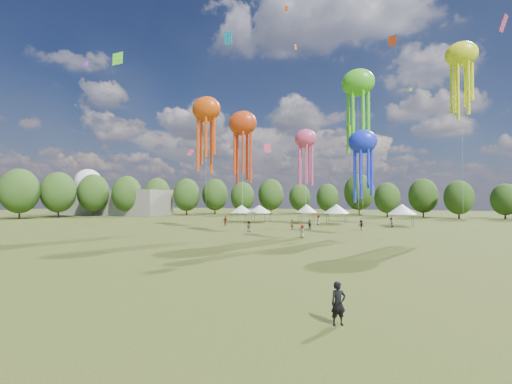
% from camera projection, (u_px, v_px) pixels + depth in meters
% --- Properties ---
extents(ground, '(300.00, 300.00, 0.00)m').
position_uv_depth(ground, '(179.00, 298.00, 18.15)').
color(ground, '#384416').
rests_on(ground, ground).
extents(observer_main, '(0.80, 0.72, 1.83)m').
position_uv_depth(observer_main, '(338.00, 303.00, 14.25)').
color(observer_main, black).
rests_on(observer_main, ground).
extents(spectator_near, '(0.94, 0.79, 1.72)m').
position_uv_depth(spectator_near, '(249.00, 227.00, 53.53)').
color(spectator_near, gray).
rests_on(spectator_near, ground).
extents(spectators_far, '(31.43, 24.16, 1.92)m').
position_uv_depth(spectators_far, '(317.00, 224.00, 59.58)').
color(spectators_far, gray).
rests_on(spectators_far, ground).
extents(festival_tents, '(38.85, 9.15, 4.28)m').
position_uv_depth(festival_tents, '(308.00, 209.00, 71.80)').
color(festival_tents, '#47474C').
rests_on(festival_tents, ground).
extents(show_kites, '(46.34, 27.86, 32.17)m').
position_uv_depth(show_kites, '(334.00, 108.00, 55.38)').
color(show_kites, red).
rests_on(show_kites, ground).
extents(small_kites, '(74.32, 56.73, 45.03)m').
position_uv_depth(small_kites, '(302.00, 59.00, 57.70)').
color(small_kites, red).
rests_on(small_kites, ground).
extents(treeline, '(201.57, 95.24, 13.43)m').
position_uv_depth(treeline, '(312.00, 193.00, 78.43)').
color(treeline, '#38281C').
rests_on(treeline, ground).
extents(hangar, '(40.00, 12.00, 8.00)m').
position_uv_depth(hangar, '(111.00, 202.00, 110.22)').
color(hangar, gray).
rests_on(hangar, ground).
extents(radome, '(9.00, 9.00, 16.00)m').
position_uv_depth(radome, '(88.00, 186.00, 121.36)').
color(radome, white).
rests_on(radome, ground).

